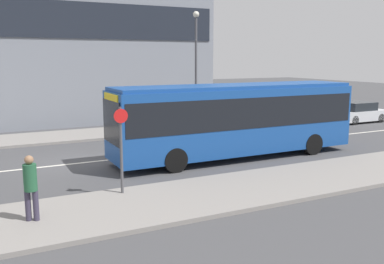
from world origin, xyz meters
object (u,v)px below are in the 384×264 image
city_bus (236,116)px  parked_car_1 (358,113)px  parked_car_0 (299,118)px  street_lamp (196,58)px  pedestrian_near_stop (31,184)px  bus_stop_sign (121,143)px

city_bus → parked_car_1: size_ratio=2.83×
parked_car_0 → street_lamp: size_ratio=0.59×
city_bus → parked_car_1: city_bus is taller
parked_car_0 → street_lamp: (-6.35, 1.92, 3.70)m
pedestrian_near_stop → street_lamp: size_ratio=0.25×
city_bus → bus_stop_sign: city_bus is taller
pedestrian_near_stop → city_bus: bearing=-131.9°
parked_car_0 → pedestrian_near_stop: bearing=-151.0°
pedestrian_near_stop → parked_car_0: bearing=-128.3°
pedestrian_near_stop → bus_stop_sign: bearing=-134.5°
bus_stop_sign → street_lamp: (7.82, 10.17, 2.61)m
pedestrian_near_stop → street_lamp: (10.63, 11.35, 3.20)m
parked_car_0 → parked_car_1: parked_car_1 is taller
city_bus → parked_car_0: (8.05, 5.18, -1.22)m
pedestrian_near_stop → parked_car_1: bearing=-134.2°
parked_car_0 → street_lamp: street_lamp is taller
pedestrian_near_stop → street_lamp: bearing=-110.5°
bus_stop_sign → street_lamp: size_ratio=0.40×
parked_car_0 → bus_stop_sign: (-14.17, -8.25, 1.10)m
parked_car_0 → city_bus: bearing=-147.2°
pedestrian_near_stop → bus_stop_sign: 3.11m
street_lamp → parked_car_0: bearing=-16.8°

